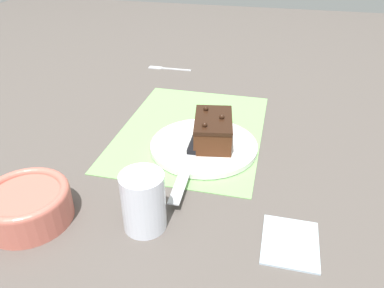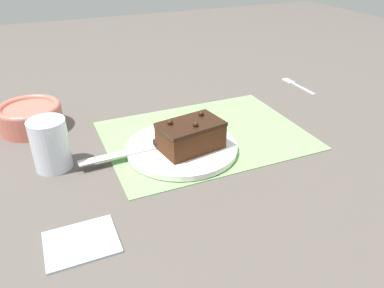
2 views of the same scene
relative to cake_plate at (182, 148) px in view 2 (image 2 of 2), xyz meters
name	(u,v)px [view 2 (image 2 of 2)]	position (x,y,z in m)	size (l,w,h in m)	color
ground_plane	(205,136)	(0.08, 0.05, -0.01)	(3.00, 3.00, 0.00)	#544C47
placemat_woven	(205,135)	(0.08, 0.05, -0.01)	(0.46, 0.34, 0.00)	#7AB266
cake_plate	(182,148)	(0.00, 0.00, 0.00)	(0.24, 0.24, 0.01)	white
chocolate_cake	(191,135)	(0.01, -0.02, 0.04)	(0.14, 0.10, 0.07)	#472614
serving_knife	(154,145)	(-0.06, 0.02, 0.01)	(0.24, 0.03, 0.01)	black
drinking_glass	(50,145)	(-0.26, 0.05, 0.04)	(0.07, 0.07, 0.11)	white
small_bowl	(30,116)	(-0.29, 0.25, 0.02)	(0.15, 0.15, 0.06)	#C66656
folded_napkin	(81,241)	(-0.25, -0.20, -0.01)	(0.11, 0.09, 0.01)	silver
dessert_fork	(296,84)	(0.48, 0.24, -0.01)	(0.02, 0.15, 0.01)	#B7BABF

